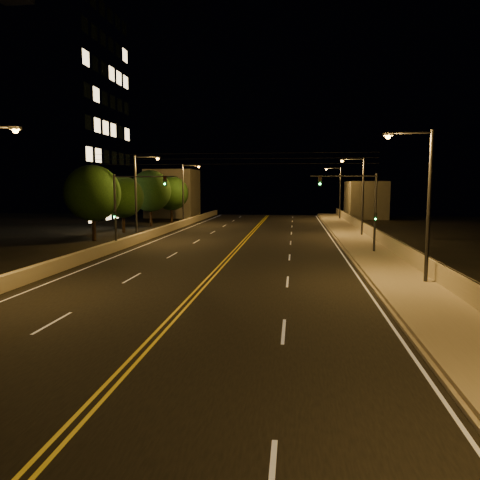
# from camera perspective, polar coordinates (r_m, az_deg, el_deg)

# --- Properties ---
(road) EXTENTS (18.00, 120.00, 0.02)m
(road) POSITION_cam_1_polar(r_m,az_deg,el_deg) (27.27, -3.70, -4.66)
(road) COLOR black
(road) RESTS_ON ground
(sidewalk) EXTENTS (3.60, 120.00, 0.30)m
(sidewalk) POSITION_cam_1_polar(r_m,az_deg,el_deg) (27.46, 19.14, -4.65)
(sidewalk) COLOR gray
(sidewalk) RESTS_ON ground
(curb) EXTENTS (0.14, 120.00, 0.15)m
(curb) POSITION_cam_1_polar(r_m,az_deg,el_deg) (27.13, 15.26, -4.81)
(curb) COLOR gray
(curb) RESTS_ON ground
(parapet_wall) EXTENTS (0.30, 120.00, 1.00)m
(parapet_wall) POSITION_cam_1_polar(r_m,az_deg,el_deg) (27.75, 22.52, -3.31)
(parapet_wall) COLOR #AFA491
(parapet_wall) RESTS_ON sidewalk
(jersey_barrier) EXTENTS (0.45, 120.00, 0.84)m
(jersey_barrier) POSITION_cam_1_polar(r_m,az_deg,el_deg) (30.51, -22.16, -3.16)
(jersey_barrier) COLOR #AFA491
(jersey_barrier) RESTS_ON ground
(distant_building_right) EXTENTS (6.00, 10.00, 6.07)m
(distant_building_right) POSITION_cam_1_polar(r_m,az_deg,el_deg) (80.68, 15.05, 4.76)
(distant_building_right) COLOR #6E695C
(distant_building_right) RESTS_ON ground
(distant_building_left) EXTENTS (8.00, 8.00, 8.06)m
(distant_building_left) POSITION_cam_1_polar(r_m,az_deg,el_deg) (81.29, -8.21, 5.63)
(distant_building_left) COLOR #6E695C
(distant_building_left) RESTS_ON ground
(parapet_rail) EXTENTS (0.06, 120.00, 0.06)m
(parapet_rail) POSITION_cam_1_polar(r_m,az_deg,el_deg) (27.67, 22.57, -2.22)
(parapet_rail) COLOR black
(parapet_rail) RESTS_ON parapet_wall
(lane_markings) EXTENTS (17.32, 116.00, 0.00)m
(lane_markings) POSITION_cam_1_polar(r_m,az_deg,el_deg) (27.20, -3.73, -4.67)
(lane_markings) COLOR silver
(lane_markings) RESTS_ON road
(streetlight_1) EXTENTS (2.55, 0.28, 8.21)m
(streetlight_1) POSITION_cam_1_polar(r_m,az_deg,el_deg) (26.23, 21.45, 4.97)
(streetlight_1) COLOR #2D2D33
(streetlight_1) RESTS_ON ground
(streetlight_2) EXTENTS (2.55, 0.28, 8.21)m
(streetlight_2) POSITION_cam_1_polar(r_m,az_deg,el_deg) (49.88, 14.42, 5.79)
(streetlight_2) COLOR #2D2D33
(streetlight_2) RESTS_ON ground
(streetlight_3) EXTENTS (2.55, 0.28, 8.21)m
(streetlight_3) POSITION_cam_1_polar(r_m,az_deg,el_deg) (74.20, 11.90, 6.06)
(streetlight_3) COLOR #2D2D33
(streetlight_3) RESTS_ON ground
(streetlight_5) EXTENTS (2.55, 0.28, 8.21)m
(streetlight_5) POSITION_cam_1_polar(r_m,az_deg,el_deg) (45.59, -12.24, 5.79)
(streetlight_5) COLOR #2D2D33
(streetlight_5) RESTS_ON ground
(streetlight_6) EXTENTS (2.55, 0.28, 8.21)m
(streetlight_6) POSITION_cam_1_polar(r_m,az_deg,el_deg) (63.84, -6.70, 6.09)
(streetlight_6) COLOR #2D2D33
(streetlight_6) RESTS_ON ground
(traffic_signal_right) EXTENTS (5.11, 0.31, 6.29)m
(traffic_signal_right) POSITION_cam_1_polar(r_m,az_deg,el_deg) (37.26, 14.70, 4.28)
(traffic_signal_right) COLOR #2D2D33
(traffic_signal_right) RESTS_ON ground
(traffic_signal_left) EXTENTS (5.11, 0.31, 6.29)m
(traffic_signal_left) POSITION_cam_1_polar(r_m,az_deg,el_deg) (39.35, -13.68, 4.42)
(traffic_signal_left) COLOR #2D2D33
(traffic_signal_left) RESTS_ON ground
(overhead_wires) EXTENTS (22.00, 0.03, 0.83)m
(overhead_wires) POSITION_cam_1_polar(r_m,az_deg,el_deg) (36.19, -1.04, 9.88)
(overhead_wires) COLOR black
(building_tower) EXTENTS (24.00, 15.00, 29.06)m
(building_tower) POSITION_cam_1_polar(r_m,az_deg,el_deg) (66.36, -25.58, 13.45)
(building_tower) COLOR #6E695C
(building_tower) RESTS_ON ground
(tree_0) EXTENTS (5.43, 5.43, 7.35)m
(tree_0) POSITION_cam_1_polar(r_m,az_deg,el_deg) (47.70, -17.52, 5.47)
(tree_0) COLOR black
(tree_0) RESTS_ON ground
(tree_1) EXTENTS (4.75, 4.75, 6.43)m
(tree_1) POSITION_cam_1_polar(r_m,az_deg,el_deg) (55.12, -14.11, 5.08)
(tree_1) COLOR black
(tree_1) RESTS_ON ground
(tree_2) EXTENTS (5.46, 5.46, 7.40)m
(tree_2) POSITION_cam_1_polar(r_m,az_deg,el_deg) (63.04, -10.88, 5.89)
(tree_2) COLOR black
(tree_2) RESTS_ON ground
(tree_3) EXTENTS (5.01, 5.01, 6.79)m
(tree_3) POSITION_cam_1_polar(r_m,az_deg,el_deg) (68.96, -8.39, 5.67)
(tree_3) COLOR black
(tree_3) RESTS_ON ground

